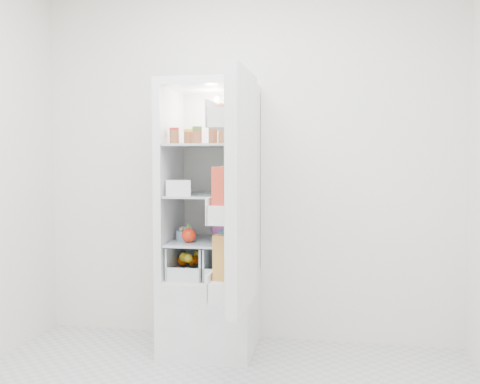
% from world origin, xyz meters
% --- Properties ---
extents(room_walls, '(3.02, 3.02, 2.61)m').
position_xyz_m(room_walls, '(0.00, 0.00, 1.59)').
color(room_walls, white).
rests_on(room_walls, ground).
extents(refrigerator, '(0.60, 0.60, 1.80)m').
position_xyz_m(refrigerator, '(-0.20, 1.25, 0.67)').
color(refrigerator, white).
rests_on(refrigerator, ground).
extents(shelf_low, '(0.49, 0.53, 0.01)m').
position_xyz_m(shelf_low, '(-0.20, 1.19, 0.74)').
color(shelf_low, '#A7B7C3').
rests_on(shelf_low, refrigerator).
extents(shelf_mid, '(0.49, 0.53, 0.02)m').
position_xyz_m(shelf_mid, '(-0.20, 1.19, 1.05)').
color(shelf_mid, '#A7B7C3').
rests_on(shelf_mid, refrigerator).
extents(shelf_top, '(0.49, 0.53, 0.02)m').
position_xyz_m(shelf_top, '(-0.20, 1.19, 1.38)').
color(shelf_top, '#A7B7C3').
rests_on(shelf_top, refrigerator).
extents(crisper_left, '(0.23, 0.46, 0.22)m').
position_xyz_m(crisper_left, '(-0.32, 1.19, 0.61)').
color(crisper_left, silver).
rests_on(crisper_left, refrigerator).
extents(crisper_right, '(0.23, 0.46, 0.22)m').
position_xyz_m(crisper_right, '(-0.08, 1.19, 0.61)').
color(crisper_right, silver).
rests_on(crisper_right, refrigerator).
extents(condiment_jars, '(0.46, 0.32, 0.08)m').
position_xyz_m(condiment_jars, '(-0.22, 1.10, 1.43)').
color(condiment_jars, '#B21919').
rests_on(condiment_jars, shelf_top).
extents(squeeze_bottle, '(0.06, 0.06, 0.20)m').
position_xyz_m(squeeze_bottle, '(0.01, 1.16, 1.49)').
color(squeeze_bottle, silver).
rests_on(squeeze_bottle, shelf_top).
extents(tub_white, '(0.20, 0.20, 0.10)m').
position_xyz_m(tub_white, '(-0.37, 1.02, 1.11)').
color(tub_white, white).
rests_on(tub_white, shelf_mid).
extents(tub_cream, '(0.14, 0.14, 0.08)m').
position_xyz_m(tub_cream, '(-0.09, 1.12, 1.10)').
color(tub_cream, silver).
rests_on(tub_cream, shelf_mid).
extents(tin_red, '(0.09, 0.09, 0.06)m').
position_xyz_m(tin_red, '(-0.01, 1.02, 1.09)').
color(tin_red, red).
rests_on(tin_red, shelf_mid).
extents(tub_green, '(0.15, 0.18, 0.09)m').
position_xyz_m(tub_green, '(-0.07, 1.32, 1.10)').
color(tub_green, '#3C843E').
rests_on(tub_green, shelf_mid).
extents(red_cabbage, '(0.19, 0.19, 0.19)m').
position_xyz_m(red_cabbage, '(-0.11, 1.21, 0.84)').
color(red_cabbage, '#501B4E').
rests_on(red_cabbage, shelf_low).
extents(bell_pepper, '(0.09, 0.09, 0.09)m').
position_xyz_m(bell_pepper, '(-0.31, 1.07, 0.79)').
color(bell_pepper, red).
rests_on(bell_pepper, shelf_low).
extents(mushroom_bowl, '(0.16, 0.16, 0.06)m').
position_xyz_m(mushroom_bowl, '(-0.36, 1.18, 0.78)').
color(mushroom_bowl, '#7E9DBD').
rests_on(mushroom_bowl, shelf_low).
extents(citrus_pile, '(0.20, 0.24, 0.16)m').
position_xyz_m(citrus_pile, '(-0.32, 1.13, 0.59)').
color(citrus_pile, '#E6570C').
rests_on(citrus_pile, refrigerator).
extents(veg_pile, '(0.16, 0.30, 0.10)m').
position_xyz_m(veg_pile, '(-0.07, 1.18, 0.56)').
color(veg_pile, '#1C4A18').
rests_on(veg_pile, refrigerator).
extents(fridge_door, '(0.18, 0.60, 1.30)m').
position_xyz_m(fridge_door, '(0.09, 0.61, 1.09)').
color(fridge_door, white).
rests_on(fridge_door, refrigerator).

